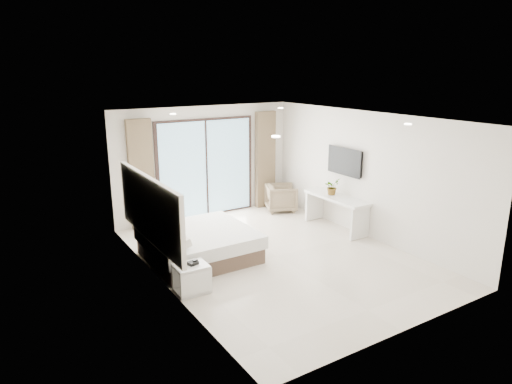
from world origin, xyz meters
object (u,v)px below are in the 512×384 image
console_desk (336,205)px  nightstand (191,279)px  bed (198,244)px  armchair (281,197)px

console_desk → nightstand: bearing=-165.2°
nightstand → console_desk: size_ratio=0.32×
bed → console_desk: (3.37, -0.13, 0.28)m
nightstand → armchair: armchair is taller
bed → nightstand: bearing=-119.7°
nightstand → armchair: 4.76m
nightstand → console_desk: bearing=16.7°
console_desk → armchair: (-0.26, 1.79, -0.20)m
console_desk → armchair: bearing=98.3°
bed → console_desk: 3.39m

